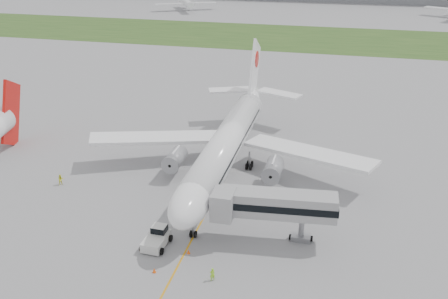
% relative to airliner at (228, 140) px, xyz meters
% --- Properties ---
extents(ground, '(600.00, 600.00, 0.00)m').
position_rel_airliner_xyz_m(ground, '(0.00, -4.87, -5.66)').
color(ground, '#98989B').
rests_on(ground, ground).
extents(apron_markings, '(70.00, 70.00, 0.04)m').
position_rel_airliner_xyz_m(apron_markings, '(0.00, -9.87, -5.66)').
color(apron_markings, orange).
rests_on(apron_markings, ground).
extents(grass_strip, '(600.00, 50.00, 0.02)m').
position_rel_airliner_xyz_m(grass_strip, '(0.00, 115.13, -5.65)').
color(grass_strip, '#294A1C').
rests_on(grass_strip, ground).
extents(airliner, '(48.13, 53.95, 17.88)m').
position_rel_airliner_xyz_m(airliner, '(0.00, 0.00, 0.00)').
color(airliner, white).
rests_on(airliner, ground).
extents(pushback_tug, '(3.18, 4.57, 2.29)m').
position_rel_airliner_xyz_m(pushback_tug, '(-3.99, -22.61, -4.61)').
color(pushback_tug, silver).
rests_on(pushback_tug, ground).
extents(jet_bridge, '(15.63, 5.80, 7.24)m').
position_rel_airliner_xyz_m(jet_bridge, '(9.81, -18.31, -0.30)').
color(jet_bridge, '#979799').
rests_on(jet_bridge, ground).
extents(safety_cone_left, '(0.44, 0.44, 0.60)m').
position_rel_airliner_xyz_m(safety_cone_left, '(-2.31, -28.07, -5.36)').
color(safety_cone_left, '#FF560D').
rests_on(safety_cone_left, ground).
extents(safety_cone_right, '(0.43, 0.43, 0.58)m').
position_rel_airliner_xyz_m(safety_cone_right, '(0.50, -23.50, -5.37)').
color(safety_cone_right, '#FF560D').
rests_on(safety_cone_right, ground).
extents(ground_crew_near, '(0.74, 0.68, 1.69)m').
position_rel_airliner_xyz_m(ground_crew_near, '(4.73, -27.81, -4.82)').
color(ground_crew_near, '#97E426').
rests_on(ground_crew_near, ground).
extents(ground_crew_far, '(1.09, 1.10, 1.80)m').
position_rel_airliner_xyz_m(ground_crew_far, '(-24.60, -10.81, -4.76)').
color(ground_crew_far, yellow).
rests_on(ground_crew_far, ground).
extents(distant_aircraft_left, '(39.42, 37.98, 11.60)m').
position_rel_airliner_xyz_m(distant_aircraft_left, '(-61.66, 169.68, -5.66)').
color(distant_aircraft_left, white).
rests_on(distant_aircraft_left, ground).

